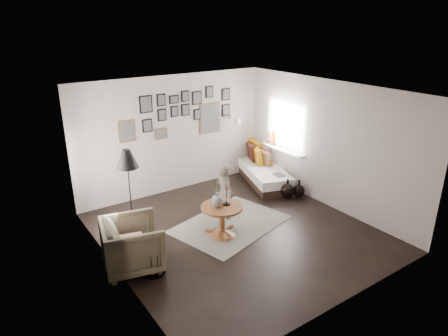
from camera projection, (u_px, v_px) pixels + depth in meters
ground at (237, 232)px, 7.38m from camera, size 4.80×4.80×0.00m
wall_back at (173, 135)px, 8.77m from camera, size 4.50×0.00×4.50m
wall_front at (350, 221)px, 5.07m from camera, size 4.50×0.00×4.50m
wall_left at (112, 197)px, 5.73m from camera, size 0.00×4.80×4.80m
wall_right at (327, 144)px, 8.11m from camera, size 0.00×4.80×4.80m
ceiling at (239, 91)px, 6.46m from camera, size 4.80×4.80×0.00m
door_left at (89, 186)px, 6.75m from camera, size 0.00×2.14×2.14m
window_right at (279, 146)px, 9.24m from camera, size 0.15×1.32×1.30m
gallery_wall at (184, 113)px, 8.75m from camera, size 2.74×0.03×1.08m
wall_sconce at (237, 120)px, 9.33m from camera, size 0.18×0.36×0.16m
rug at (230, 224)px, 7.65m from camera, size 2.38×1.94×0.01m
pedestal_table at (222, 222)px, 7.18m from camera, size 0.74×0.74×0.59m
vase at (217, 198)px, 6.98m from camera, size 0.21×0.21×0.53m
candles at (227, 198)px, 7.08m from camera, size 0.13×0.13×0.28m
daybed at (262, 172)px, 9.51m from camera, size 1.30×1.92×0.87m
magazine_on_daybed at (279, 175)px, 8.94m from camera, size 0.23×0.29×0.01m
armchair at (133, 245)px, 6.20m from camera, size 1.07×1.05×0.82m
armchair_cushion at (131, 239)px, 6.21m from camera, size 0.45×0.46×0.17m
floor_lamp at (127, 162)px, 6.81m from camera, size 0.38×0.38×1.63m
magazine_basket at (154, 262)px, 6.13m from camera, size 0.39×0.39×0.39m
demijohn_large at (287, 191)px, 8.69m from camera, size 0.30×0.30×0.45m
demijohn_small at (299, 191)px, 8.73m from camera, size 0.27×0.27×0.41m
child at (225, 192)px, 7.72m from camera, size 0.33×0.44×1.10m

